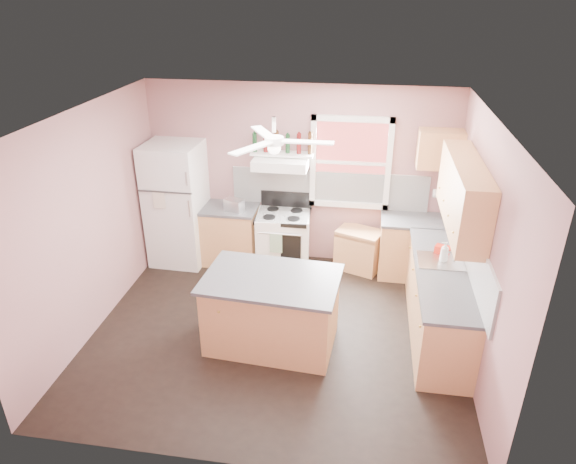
% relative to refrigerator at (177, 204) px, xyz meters
% --- Properties ---
extents(floor, '(4.50, 4.50, 0.00)m').
position_rel_refrigerator_xyz_m(floor, '(1.80, -1.63, -0.93)').
color(floor, black).
rests_on(floor, ground).
extents(ceiling, '(4.50, 4.50, 0.00)m').
position_rel_refrigerator_xyz_m(ceiling, '(1.80, -1.63, 1.77)').
color(ceiling, white).
rests_on(ceiling, ground).
extents(wall_back, '(4.50, 0.05, 2.70)m').
position_rel_refrigerator_xyz_m(wall_back, '(1.80, 0.39, 0.42)').
color(wall_back, '#946464').
rests_on(wall_back, ground).
extents(wall_right, '(0.05, 4.00, 2.70)m').
position_rel_refrigerator_xyz_m(wall_right, '(4.08, -1.63, 0.42)').
color(wall_right, '#946464').
rests_on(wall_right, ground).
extents(wall_left, '(0.05, 4.00, 2.70)m').
position_rel_refrigerator_xyz_m(wall_left, '(-0.47, -1.63, 0.42)').
color(wall_left, '#946464').
rests_on(wall_left, ground).
extents(backsplash_back, '(2.90, 0.03, 0.55)m').
position_rel_refrigerator_xyz_m(backsplash_back, '(2.25, 0.35, 0.24)').
color(backsplash_back, white).
rests_on(backsplash_back, wall_back).
extents(backsplash_right, '(0.03, 2.60, 0.55)m').
position_rel_refrigerator_xyz_m(backsplash_right, '(4.04, -1.33, 0.24)').
color(backsplash_right, white).
rests_on(backsplash_right, wall_right).
extents(window_view, '(1.00, 0.02, 1.20)m').
position_rel_refrigerator_xyz_m(window_view, '(2.55, 0.35, 0.67)').
color(window_view, maroon).
rests_on(window_view, wall_back).
extents(window_frame, '(1.16, 0.07, 1.36)m').
position_rel_refrigerator_xyz_m(window_frame, '(2.55, 0.32, 0.67)').
color(window_frame, white).
rests_on(window_frame, wall_back).
extents(refrigerator, '(0.81, 0.79, 1.87)m').
position_rel_refrigerator_xyz_m(refrigerator, '(0.00, 0.00, 0.00)').
color(refrigerator, white).
rests_on(refrigerator, floor).
extents(base_cabinet_left, '(0.90, 0.60, 0.86)m').
position_rel_refrigerator_xyz_m(base_cabinet_left, '(0.74, 0.07, -0.50)').
color(base_cabinet_left, tan).
rests_on(base_cabinet_left, floor).
extents(counter_left, '(0.92, 0.62, 0.04)m').
position_rel_refrigerator_xyz_m(counter_left, '(0.74, 0.07, -0.05)').
color(counter_left, '#414143').
rests_on(counter_left, base_cabinet_left).
extents(toaster, '(0.32, 0.25, 0.18)m').
position_rel_refrigerator_xyz_m(toaster, '(0.90, -0.04, 0.06)').
color(toaster, silver).
rests_on(toaster, counter_left).
extents(stove, '(0.82, 0.70, 0.86)m').
position_rel_refrigerator_xyz_m(stove, '(1.62, 0.04, -0.50)').
color(stove, white).
rests_on(stove, floor).
extents(range_hood, '(0.78, 0.50, 0.14)m').
position_rel_refrigerator_xyz_m(range_hood, '(1.57, 0.12, 0.69)').
color(range_hood, white).
rests_on(range_hood, wall_back).
extents(bottle_shelf, '(0.90, 0.26, 0.03)m').
position_rel_refrigerator_xyz_m(bottle_shelf, '(1.57, 0.24, 0.79)').
color(bottle_shelf, white).
rests_on(bottle_shelf, range_hood).
extents(cart, '(0.75, 0.62, 0.64)m').
position_rel_refrigerator_xyz_m(cart, '(2.75, 0.12, -0.62)').
color(cart, tan).
rests_on(cart, floor).
extents(base_cabinet_corner, '(1.00, 0.60, 0.86)m').
position_rel_refrigerator_xyz_m(base_cabinet_corner, '(3.55, 0.07, -0.50)').
color(base_cabinet_corner, tan).
rests_on(base_cabinet_corner, floor).
extents(base_cabinet_right, '(0.60, 2.20, 0.86)m').
position_rel_refrigerator_xyz_m(base_cabinet_right, '(3.75, -1.33, -0.50)').
color(base_cabinet_right, tan).
rests_on(base_cabinet_right, floor).
extents(counter_corner, '(1.02, 0.62, 0.04)m').
position_rel_refrigerator_xyz_m(counter_corner, '(3.55, 0.07, -0.05)').
color(counter_corner, '#414143').
rests_on(counter_corner, base_cabinet_corner).
extents(counter_right, '(0.62, 2.22, 0.04)m').
position_rel_refrigerator_xyz_m(counter_right, '(3.74, -1.33, -0.05)').
color(counter_right, '#414143').
rests_on(counter_right, base_cabinet_right).
extents(sink, '(0.55, 0.45, 0.03)m').
position_rel_refrigerator_xyz_m(sink, '(3.74, -1.13, -0.04)').
color(sink, silver).
rests_on(sink, counter_right).
extents(faucet, '(0.03, 0.03, 0.14)m').
position_rel_refrigerator_xyz_m(faucet, '(3.90, -1.13, 0.04)').
color(faucet, silver).
rests_on(faucet, sink).
extents(upper_cabinet_right, '(0.33, 1.80, 0.76)m').
position_rel_refrigerator_xyz_m(upper_cabinet_right, '(3.88, -1.13, 0.85)').
color(upper_cabinet_right, tan).
rests_on(upper_cabinet_right, wall_right).
extents(upper_cabinet_corner, '(0.60, 0.33, 0.52)m').
position_rel_refrigerator_xyz_m(upper_cabinet_corner, '(3.75, 0.20, 0.97)').
color(upper_cabinet_corner, tan).
rests_on(upper_cabinet_corner, wall_back).
extents(paper_towel, '(0.26, 0.12, 0.12)m').
position_rel_refrigerator_xyz_m(paper_towel, '(3.87, 0.23, 0.32)').
color(paper_towel, white).
rests_on(paper_towel, wall_back).
extents(island, '(1.53, 1.03, 0.86)m').
position_rel_refrigerator_xyz_m(island, '(1.79, -1.83, -0.50)').
color(island, tan).
rests_on(island, floor).
extents(island_top, '(1.62, 1.12, 0.04)m').
position_rel_refrigerator_xyz_m(island_top, '(1.79, -1.83, -0.05)').
color(island_top, '#414143').
rests_on(island_top, island).
extents(ceiling_fan_hub, '(0.20, 0.20, 0.08)m').
position_rel_refrigerator_xyz_m(ceiling_fan_hub, '(1.80, -1.63, 1.52)').
color(ceiling_fan_hub, white).
rests_on(ceiling_fan_hub, ceiling).
extents(soap_bottle, '(0.12, 0.11, 0.26)m').
position_rel_refrigerator_xyz_m(soap_bottle, '(3.77, -1.14, 0.10)').
color(soap_bottle, silver).
rests_on(soap_bottle, counter_right).
extents(red_caddy, '(0.21, 0.18, 0.10)m').
position_rel_refrigerator_xyz_m(red_caddy, '(3.78, -0.93, 0.02)').
color(red_caddy, red).
rests_on(red_caddy, counter_right).
extents(wine_bottles, '(0.86, 0.06, 0.31)m').
position_rel_refrigerator_xyz_m(wine_bottles, '(1.58, 0.24, 0.95)').
color(wine_bottles, '#143819').
rests_on(wine_bottles, bottle_shelf).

